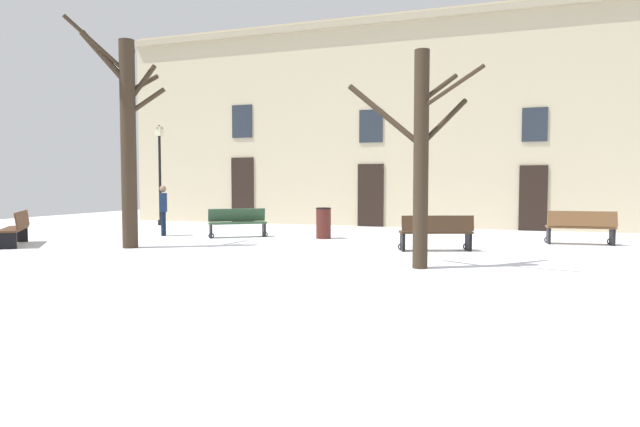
# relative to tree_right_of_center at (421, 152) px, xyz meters

# --- Properties ---
(ground_plane) EXTENTS (34.04, 34.04, 0.00)m
(ground_plane) POSITION_rel_tree_right_of_center_xyz_m (-2.97, 1.13, -2.20)
(ground_plane) COLOR white
(building_facade) EXTENTS (21.27, 0.60, 7.82)m
(building_facade) POSITION_rel_tree_right_of_center_xyz_m (-2.98, 9.57, 1.77)
(building_facade) COLOR beige
(building_facade) RESTS_ON ground
(tree_right_of_center) EXTENTS (2.64, 1.63, 4.10)m
(tree_right_of_center) POSITION_rel_tree_right_of_center_xyz_m (0.00, 0.00, 0.00)
(tree_right_of_center) COLOR #382B1E
(tree_right_of_center) RESTS_ON ground
(tree_center) EXTENTS (1.93, 2.02, 5.61)m
(tree_center) POSITION_rel_tree_right_of_center_xyz_m (-7.38, 0.89, 0.66)
(tree_center) COLOR #382B1E
(tree_center) RESTS_ON ground
(streetlamp) EXTENTS (0.30, 0.30, 3.86)m
(streetlamp) POSITION_rel_tree_right_of_center_xyz_m (-11.06, 7.32, 0.16)
(streetlamp) COLOR black
(streetlamp) RESTS_ON ground
(litter_bin) EXTENTS (0.46, 0.46, 0.91)m
(litter_bin) POSITION_rel_tree_right_of_center_xyz_m (-3.49, 4.59, -1.74)
(litter_bin) COLOR #4C1E19
(litter_bin) RESTS_ON ground
(bench_near_center_tree) EXTENTS (1.72, 0.62, 0.90)m
(bench_near_center_tree) POSITION_rel_tree_right_of_center_xyz_m (3.42, 5.29, -1.74)
(bench_near_center_tree) COLOR brown
(bench_near_center_tree) RESTS_ON ground
(bench_near_lamp) EXTENTS (1.57, 1.75, 0.89)m
(bench_near_lamp) POSITION_rel_tree_right_of_center_xyz_m (-10.53, 0.35, -1.75)
(bench_near_lamp) COLOR #51331E
(bench_near_lamp) RESTS_ON ground
(bench_far_corner) EXTENTS (1.77, 1.02, 0.86)m
(bench_far_corner) POSITION_rel_tree_right_of_center_xyz_m (-0.01, 2.69, -1.75)
(bench_far_corner) COLOR #3D2819
(bench_far_corner) RESTS_ON ground
(bench_facing_shops) EXTENTS (1.66, 1.35, 0.86)m
(bench_facing_shops) POSITION_rel_tree_right_of_center_xyz_m (-6.08, 4.17, -1.75)
(bench_facing_shops) COLOR #2D4C33
(bench_facing_shops) RESTS_ON ground
(person_near_bench) EXTENTS (0.39, 0.44, 1.55)m
(person_near_bench) POSITION_rel_tree_right_of_center_xyz_m (-8.45, 3.81, -1.35)
(person_near_bench) COLOR black
(person_near_bench) RESTS_ON ground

